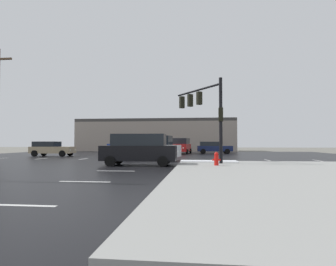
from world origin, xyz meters
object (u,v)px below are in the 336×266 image
Objects in this scene: suv_white at (151,147)px; suv_blue at (126,145)px; fire_hydrant at (216,159)px; suv_black at (139,149)px; sedan_tan at (51,148)px; suv_red at (181,146)px; traffic_signal_mast at (204,107)px; sedan_navy at (213,147)px.

suv_white is 1.03× the size of suv_blue.
fire_hydrant is 0.16× the size of suv_black.
sedan_tan is (-16.85, 11.62, 0.32)m from fire_hydrant.
sedan_tan is 10.83m from suv_blue.
suv_red reaches higher than sedan_tan.
traffic_signal_mast is 1.23× the size of sedan_navy.
suv_white is at bearing -114.45° from sedan_navy.
suv_white is (-4.99, 5.77, 0.55)m from fire_hydrant.
suv_red reaches higher than sedan_navy.
fire_hydrant is at bearing 168.39° from suv_black.
suv_blue reaches higher than sedan_navy.
sedan_navy is 11.87m from suv_blue.
traffic_signal_mast is at bearing 15.04° from suv_red.
sedan_tan is 0.99× the size of sedan_navy.
sedan_navy is at bearing 102.71° from suv_red.
fire_hydrant is 0.17× the size of sedan_tan.
suv_white reaches higher than sedan_navy.
suv_white is at bearing 130.83° from fire_hydrant.
sedan_tan is 0.94× the size of suv_blue.
sedan_navy is (1.46, 17.03, -3.20)m from traffic_signal_mast.
suv_black is at bearing -82.70° from suv_white.
traffic_signal_mast is 1.16× the size of suv_blue.
sedan_tan is at bearing 145.40° from fire_hydrant.
suv_black is (-4.23, -2.26, -2.96)m from traffic_signal_mast.
suv_blue is (-7.72, 1.10, 0.00)m from suv_red.
suv_white is at bearing -1.00° from suv_red.
suv_white is 16.15m from suv_blue.
suv_black is 0.98× the size of suv_white.
sedan_navy is (4.14, 0.50, -0.24)m from suv_red.
sedan_tan is at bearing -156.68° from sedan_navy.
sedan_navy is at bearing 74.02° from suv_white.
suv_black is at bearing -108.91° from sedan_navy.
sedan_tan is 0.91× the size of suv_red.
suv_red is at bearing 89.14° from suv_white.
sedan_tan is (-16.21, 8.50, -3.20)m from traffic_signal_mast.
traffic_signal_mast reaches higher than sedan_navy.
traffic_signal_mast reaches higher than suv_red.
suv_black and suv_white have the same top height.
suv_white is at bearing 23.42° from traffic_signal_mast.
suv_black is (-5.70, -19.28, 0.24)m from sedan_navy.
sedan_tan is 13.23m from suv_white.
traffic_signal_mast is at bearing -153.45° from suv_black.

